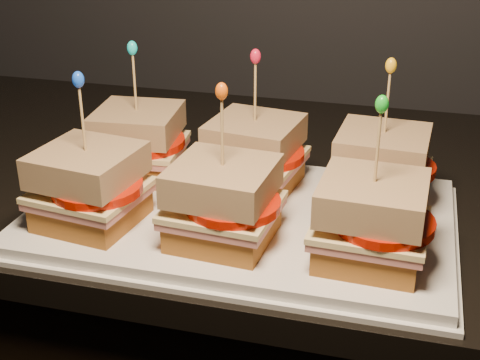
# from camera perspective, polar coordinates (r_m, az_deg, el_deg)

# --- Properties ---
(granite_slab) EXTENTS (2.45, 0.63, 0.03)m
(granite_slab) POSITION_cam_1_polar(r_m,az_deg,el_deg) (0.91, -0.98, 0.30)
(granite_slab) COLOR black
(granite_slab) RESTS_ON cabinet
(platter) EXTENTS (0.46, 0.28, 0.02)m
(platter) POSITION_cam_1_polar(r_m,az_deg,el_deg) (0.75, 0.00, -3.19)
(platter) COLOR white
(platter) RESTS_ON granite_slab
(platter_rim) EXTENTS (0.47, 0.30, 0.01)m
(platter_rim) POSITION_cam_1_polar(r_m,az_deg,el_deg) (0.75, 0.00, -3.60)
(platter_rim) COLOR white
(platter_rim) RESTS_ON granite_slab
(sandwich_0_bread_bot) EXTENTS (0.10, 0.10, 0.03)m
(sandwich_0_bread_bot) POSITION_cam_1_polar(r_m,az_deg,el_deg) (0.84, -8.52, 1.46)
(sandwich_0_bread_bot) COLOR #643412
(sandwich_0_bread_bot) RESTS_ON platter
(sandwich_0_ham) EXTENTS (0.11, 0.11, 0.01)m
(sandwich_0_ham) POSITION_cam_1_polar(r_m,az_deg,el_deg) (0.83, -8.60, 2.55)
(sandwich_0_ham) COLOR #CB7067
(sandwich_0_ham) RESTS_ON sandwich_0_bread_bot
(sandwich_0_cheese) EXTENTS (0.12, 0.11, 0.01)m
(sandwich_0_cheese) POSITION_cam_1_polar(r_m,az_deg,el_deg) (0.83, -8.63, 2.99)
(sandwich_0_cheese) COLOR #F1D790
(sandwich_0_cheese) RESTS_ON sandwich_0_ham
(sandwich_0_tomato) EXTENTS (0.10, 0.10, 0.01)m
(sandwich_0_tomato) POSITION_cam_1_polar(r_m,az_deg,el_deg) (0.82, -8.05, 3.25)
(sandwich_0_tomato) COLOR #BF1604
(sandwich_0_tomato) RESTS_ON sandwich_0_cheese
(sandwich_0_bread_top) EXTENTS (0.11, 0.11, 0.03)m
(sandwich_0_bread_top) POSITION_cam_1_polar(r_m,az_deg,el_deg) (0.82, -8.76, 4.85)
(sandwich_0_bread_top) COLOR #643412
(sandwich_0_bread_top) RESTS_ON sandwich_0_tomato
(sandwich_0_pick) EXTENTS (0.00, 0.00, 0.09)m
(sandwich_0_pick) POSITION_cam_1_polar(r_m,az_deg,el_deg) (0.81, -8.97, 7.96)
(sandwich_0_pick) COLOR tan
(sandwich_0_pick) RESTS_ON sandwich_0_bread_top
(sandwich_0_frill) EXTENTS (0.01, 0.01, 0.02)m
(sandwich_0_frill) POSITION_cam_1_polar(r_m,az_deg,el_deg) (0.79, -9.19, 11.06)
(sandwich_0_frill) COLOR #11CBCA
(sandwich_0_frill) RESTS_ON sandwich_0_pick
(sandwich_1_bread_bot) EXTENTS (0.11, 0.11, 0.03)m
(sandwich_1_bread_bot) POSITION_cam_1_polar(r_m,az_deg,el_deg) (0.80, 1.23, 0.39)
(sandwich_1_bread_bot) COLOR #643412
(sandwich_1_bread_bot) RESTS_ON platter
(sandwich_1_ham) EXTENTS (0.12, 0.11, 0.01)m
(sandwich_1_ham) POSITION_cam_1_polar(r_m,az_deg,el_deg) (0.79, 1.24, 1.53)
(sandwich_1_ham) COLOR #CB7067
(sandwich_1_ham) RESTS_ON sandwich_1_bread_bot
(sandwich_1_cheese) EXTENTS (0.12, 0.12, 0.01)m
(sandwich_1_cheese) POSITION_cam_1_polar(r_m,az_deg,el_deg) (0.79, 1.25, 2.00)
(sandwich_1_cheese) COLOR #F1D790
(sandwich_1_cheese) RESTS_ON sandwich_1_ham
(sandwich_1_tomato) EXTENTS (0.10, 0.10, 0.01)m
(sandwich_1_tomato) POSITION_cam_1_polar(r_m,az_deg,el_deg) (0.78, 2.01, 2.25)
(sandwich_1_tomato) COLOR #BF1604
(sandwich_1_tomato) RESTS_ON sandwich_1_cheese
(sandwich_1_bread_top) EXTENTS (0.11, 0.11, 0.03)m
(sandwich_1_bread_top) POSITION_cam_1_polar(r_m,az_deg,el_deg) (0.78, 1.27, 3.94)
(sandwich_1_bread_top) COLOR #643412
(sandwich_1_bread_top) RESTS_ON sandwich_1_tomato
(sandwich_1_pick) EXTENTS (0.00, 0.00, 0.09)m
(sandwich_1_pick) POSITION_cam_1_polar(r_m,az_deg,el_deg) (0.76, 1.30, 7.22)
(sandwich_1_pick) COLOR tan
(sandwich_1_pick) RESTS_ON sandwich_1_bread_top
(sandwich_1_frill) EXTENTS (0.01, 0.01, 0.02)m
(sandwich_1_frill) POSITION_cam_1_polar(r_m,az_deg,el_deg) (0.75, 1.33, 10.51)
(sandwich_1_frill) COLOR red
(sandwich_1_frill) RESTS_ON sandwich_1_pick
(sandwich_2_bread_bot) EXTENTS (0.10, 0.10, 0.03)m
(sandwich_2_bread_bot) POSITION_cam_1_polar(r_m,az_deg,el_deg) (0.78, 11.77, -0.78)
(sandwich_2_bread_bot) COLOR #643412
(sandwich_2_bread_bot) RESTS_ON platter
(sandwich_2_ham) EXTENTS (0.11, 0.11, 0.01)m
(sandwich_2_ham) POSITION_cam_1_polar(r_m,az_deg,el_deg) (0.77, 11.88, 0.38)
(sandwich_2_ham) COLOR #CB7067
(sandwich_2_ham) RESTS_ON sandwich_2_bread_bot
(sandwich_2_cheese) EXTENTS (0.11, 0.11, 0.01)m
(sandwich_2_cheese) POSITION_cam_1_polar(r_m,az_deg,el_deg) (0.77, 11.92, 0.85)
(sandwich_2_cheese) COLOR #F1D790
(sandwich_2_cheese) RESTS_ON sandwich_2_ham
(sandwich_2_tomato) EXTENTS (0.10, 0.10, 0.01)m
(sandwich_2_tomato) POSITION_cam_1_polar(r_m,az_deg,el_deg) (0.76, 12.84, 1.09)
(sandwich_2_tomato) COLOR #BF1604
(sandwich_2_tomato) RESTS_ON sandwich_2_cheese
(sandwich_2_bread_top) EXTENTS (0.10, 0.10, 0.03)m
(sandwich_2_bread_top) POSITION_cam_1_polar(r_m,az_deg,el_deg) (0.76, 12.11, 2.83)
(sandwich_2_bread_top) COLOR #643412
(sandwich_2_bread_top) RESTS_ON sandwich_2_tomato
(sandwich_2_pick) EXTENTS (0.00, 0.00, 0.09)m
(sandwich_2_pick) POSITION_cam_1_polar(r_m,az_deg,el_deg) (0.74, 12.43, 6.17)
(sandwich_2_pick) COLOR tan
(sandwich_2_pick) RESTS_ON sandwich_2_bread_top
(sandwich_2_frill) EXTENTS (0.01, 0.01, 0.02)m
(sandwich_2_frill) POSITION_cam_1_polar(r_m,az_deg,el_deg) (0.73, 12.76, 9.52)
(sandwich_2_frill) COLOR #EBA616
(sandwich_2_frill) RESTS_ON sandwich_2_pick
(sandwich_3_bread_bot) EXTENTS (0.11, 0.11, 0.03)m
(sandwich_3_bread_bot) POSITION_cam_1_polar(r_m,az_deg,el_deg) (0.73, -12.52, -2.54)
(sandwich_3_bread_bot) COLOR #643412
(sandwich_3_bread_bot) RESTS_ON platter
(sandwich_3_ham) EXTENTS (0.12, 0.11, 0.01)m
(sandwich_3_ham) POSITION_cam_1_polar(r_m,az_deg,el_deg) (0.72, -12.64, -1.33)
(sandwich_3_ham) COLOR #CB7067
(sandwich_3_ham) RESTS_ON sandwich_3_bread_bot
(sandwich_3_cheese) EXTENTS (0.12, 0.12, 0.01)m
(sandwich_3_cheese) POSITION_cam_1_polar(r_m,az_deg,el_deg) (0.72, -12.70, -0.83)
(sandwich_3_cheese) COLOR #F1D790
(sandwich_3_cheese) RESTS_ON sandwich_3_ham
(sandwich_3_tomato) EXTENTS (0.10, 0.10, 0.01)m
(sandwich_3_tomato) POSITION_cam_1_polar(r_m,az_deg,el_deg) (0.71, -12.10, -0.60)
(sandwich_3_tomato) COLOR #BF1604
(sandwich_3_tomato) RESTS_ON sandwich_3_cheese
(sandwich_3_bread_top) EXTENTS (0.11, 0.11, 0.03)m
(sandwich_3_bread_top) POSITION_cam_1_polar(r_m,az_deg,el_deg) (0.71, -12.91, 1.25)
(sandwich_3_bread_top) COLOR #643412
(sandwich_3_bread_top) RESTS_ON sandwich_3_tomato
(sandwich_3_pick) EXTENTS (0.00, 0.00, 0.09)m
(sandwich_3_pick) POSITION_cam_1_polar(r_m,az_deg,el_deg) (0.69, -13.27, 4.77)
(sandwich_3_pick) COLOR tan
(sandwich_3_pick) RESTS_ON sandwich_3_bread_top
(sandwich_3_frill) EXTENTS (0.01, 0.01, 0.02)m
(sandwich_3_frill) POSITION_cam_1_polar(r_m,az_deg,el_deg) (0.68, -13.64, 8.33)
(sandwich_3_frill) COLOR blue
(sandwich_3_frill) RESTS_ON sandwich_3_pick
(sandwich_4_bread_bot) EXTENTS (0.10, 0.10, 0.03)m
(sandwich_4_bread_bot) POSITION_cam_1_polar(r_m,az_deg,el_deg) (0.68, -1.44, -4.07)
(sandwich_4_bread_bot) COLOR #643412
(sandwich_4_bread_bot) RESTS_ON platter
(sandwich_4_ham) EXTENTS (0.11, 0.11, 0.01)m
(sandwich_4_ham) POSITION_cam_1_polar(r_m,az_deg,el_deg) (0.67, -1.46, -2.79)
(sandwich_4_ham) COLOR #CB7067
(sandwich_4_ham) RESTS_ON sandwich_4_bread_bot
(sandwich_4_cheese) EXTENTS (0.11, 0.11, 0.01)m
(sandwich_4_cheese) POSITION_cam_1_polar(r_m,az_deg,el_deg) (0.67, -1.46, -2.26)
(sandwich_4_cheese) COLOR #F1D790
(sandwich_4_cheese) RESTS_ON sandwich_4_ham
(sandwich_4_tomato) EXTENTS (0.10, 0.10, 0.01)m
(sandwich_4_tomato) POSITION_cam_1_polar(r_m,az_deg,el_deg) (0.66, -0.61, -2.03)
(sandwich_4_tomato) COLOR #BF1604
(sandwich_4_tomato) RESTS_ON sandwich_4_cheese
(sandwich_4_bread_top) EXTENTS (0.10, 0.10, 0.03)m
(sandwich_4_bread_top) POSITION_cam_1_polar(r_m,az_deg,el_deg) (0.66, -1.49, -0.05)
(sandwich_4_bread_top) COLOR #643412
(sandwich_4_bread_top) RESTS_ON sandwich_4_tomato
(sandwich_4_pick) EXTENTS (0.00, 0.00, 0.09)m
(sandwich_4_pick) POSITION_cam_1_polar(r_m,az_deg,el_deg) (0.64, -1.54, 3.74)
(sandwich_4_pick) COLOR tan
(sandwich_4_pick) RESTS_ON sandwich_4_bread_top
(sandwich_4_frill) EXTENTS (0.01, 0.01, 0.02)m
(sandwich_4_frill) POSITION_cam_1_polar(r_m,az_deg,el_deg) (0.62, -1.58, 7.59)
(sandwich_4_frill) COLOR #F0580C
(sandwich_4_frill) RESTS_ON sandwich_4_pick
(sandwich_5_bread_bot) EXTENTS (0.10, 0.10, 0.03)m
(sandwich_5_bread_bot) POSITION_cam_1_polar(r_m,az_deg,el_deg) (0.66, 10.91, -5.60)
(sandwich_5_bread_bot) COLOR #643412
(sandwich_5_bread_bot) RESTS_ON platter
(sandwich_5_ham) EXTENTS (0.11, 0.11, 0.01)m
(sandwich_5_ham) POSITION_cam_1_polar(r_m,az_deg,el_deg) (0.65, 11.03, -4.29)
(sandwich_5_ham) COLOR #CB7067
(sandwich_5_ham) RESTS_ON sandwich_5_bread_bot
(sandwich_5_cheese) EXTENTS (0.11, 0.11, 0.01)m
(sandwich_5_cheese) POSITION_cam_1_polar(r_m,az_deg,el_deg) (0.65, 11.08, -3.75)
(sandwich_5_cheese) COLOR #F1D790
(sandwich_5_cheese) RESTS_ON sandwich_5_ham
(sandwich_5_tomato) EXTENTS (0.10, 0.10, 0.01)m
(sandwich_5_tomato) POSITION_cam_1_polar(r_m,az_deg,el_deg) (0.64, 12.16, -3.53)
(sandwich_5_tomato) COLOR #BF1604
(sandwich_5_tomato) RESTS_ON sandwich_5_cheese
(sandwich_5_bread_top) EXTENTS (0.10, 0.10, 0.03)m
(sandwich_5_bread_top) POSITION_cam_1_polar(r_m,az_deg,el_deg) (0.64, 11.29, -1.49)
(sandwich_5_bread_top) COLOR #643412
(sandwich_5_bread_top) RESTS_ON sandwich_5_tomato
(sandwich_5_pick) EXTENTS (0.00, 0.00, 0.09)m
(sandwich_5_pick) POSITION_cam_1_polar(r_m,az_deg,el_deg) (0.62, 11.65, 2.39)
(sandwich_5_pick) COLOR tan
(sandwich_5_pick) RESTS_ON sandwich_5_bread_top
(sandwich_5_frill) EXTENTS (0.01, 0.01, 0.02)m
(sandwich_5_frill) POSITION_cam_1_polar(r_m,az_deg,el_deg) (0.60, 12.01, 6.35)
(sandwich_5_frill) COLOR green
(sandwich_5_frill) RESTS_ON sandwich_5_pick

